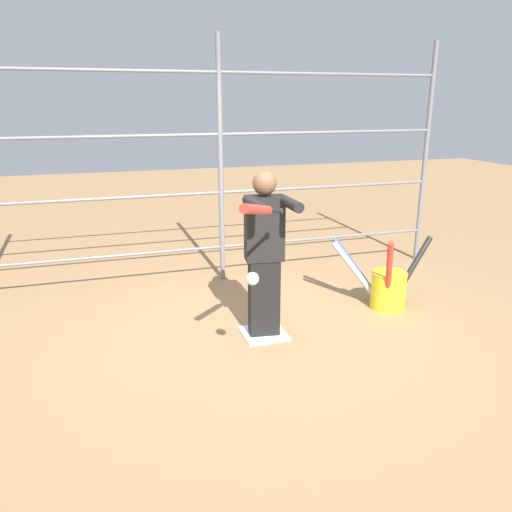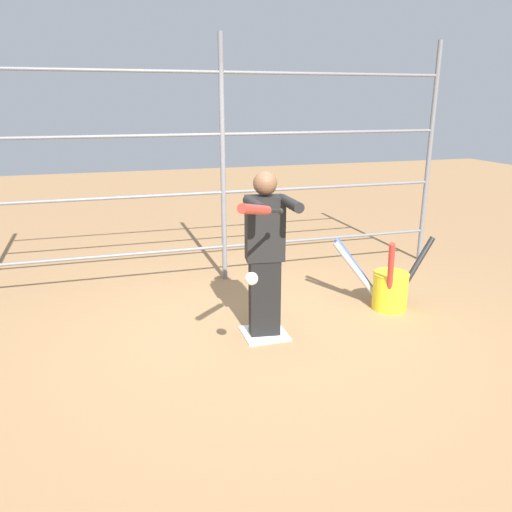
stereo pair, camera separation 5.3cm
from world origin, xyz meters
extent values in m
plane|color=#9E754C|center=(0.00, 0.00, 0.00)|extent=(24.00, 24.00, 0.00)
cube|color=white|center=(0.00, 0.00, 0.01)|extent=(0.40, 0.40, 0.02)
cylinder|color=slate|center=(-2.73, -1.60, 1.40)|extent=(0.06, 0.06, 2.79)
cylinder|color=slate|center=(0.00, -1.60, 1.40)|extent=(0.06, 0.06, 2.79)
cylinder|color=slate|center=(0.00, -1.60, 0.41)|extent=(5.47, 0.04, 0.04)
cylinder|color=slate|center=(0.00, -1.60, 1.07)|extent=(5.47, 0.04, 0.04)
cylinder|color=slate|center=(0.00, -1.60, 1.73)|extent=(5.47, 0.04, 0.04)
cylinder|color=slate|center=(0.00, -1.60, 2.38)|extent=(5.47, 0.04, 0.04)
cube|color=black|center=(0.00, 0.00, 0.37)|extent=(0.29, 0.21, 0.73)
cube|color=black|center=(0.00, 0.00, 1.02)|extent=(0.36, 0.23, 0.57)
sphere|color=brown|center=(0.00, 0.00, 1.41)|extent=(0.21, 0.21, 0.21)
cylinder|color=black|center=(-0.15, 0.22, 1.28)|extent=(0.09, 0.41, 0.09)
cylinder|color=black|center=(0.15, 0.18, 1.28)|extent=(0.09, 0.41, 0.09)
sphere|color=black|center=(0.00, 0.41, 1.26)|extent=(0.05, 0.05, 0.05)
cylinder|color=black|center=(0.10, 0.54, 1.29)|extent=(0.23, 0.29, 0.10)
cylinder|color=red|center=(0.35, 0.87, 1.39)|extent=(0.36, 0.45, 0.18)
sphere|color=white|center=(0.35, 0.78, 0.86)|extent=(0.10, 0.10, 0.10)
cylinder|color=yellow|center=(-1.44, -0.21, 0.19)|extent=(0.36, 0.36, 0.39)
torus|color=yellow|center=(-1.44, -0.21, 0.39)|extent=(0.37, 0.37, 0.01)
cylinder|color=#B2B2B7|center=(-1.17, -0.41, 0.35)|extent=(0.50, 0.39, 0.65)
cylinder|color=black|center=(-1.75, -0.29, 0.36)|extent=(0.55, 0.19, 0.68)
cylinder|color=red|center=(-1.33, -0.06, 0.41)|extent=(0.22, 0.28, 0.77)
cylinder|color=#334CB2|center=(-1.20, -0.46, 0.36)|extent=(0.46, 0.46, 0.67)
camera|label=1|loc=(1.33, 4.01, 2.08)|focal=35.00mm
camera|label=2|loc=(1.28, 4.03, 2.08)|focal=35.00mm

